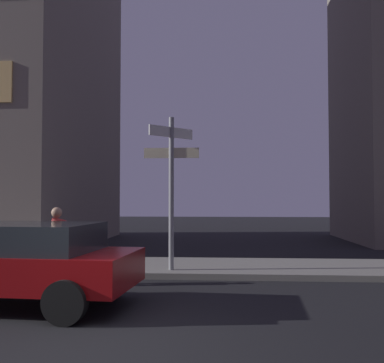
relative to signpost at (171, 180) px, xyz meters
The scene contains 5 objects.
ground_plane 5.69m from the signpost, 95.02° to the right, with size 80.00×80.00×0.00m, color black.
sidewalk_kerb 2.37m from the signpost, 118.01° to the left, with size 40.00×2.77×0.14m, color gray.
signpost is the anchor object (origin of this frame).
car_near_left 4.14m from the signpost, 125.11° to the right, with size 4.27×2.33×1.37m.
cyclist 2.96m from the signpost, 149.26° to the right, with size 1.82×0.34×1.61m.
Camera 1 is at (1.67, -5.32, 1.78)m, focal length 42.50 mm.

